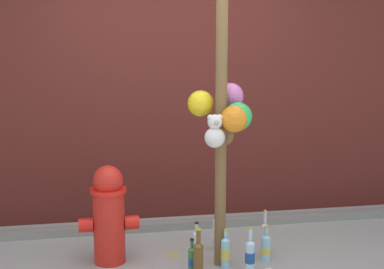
% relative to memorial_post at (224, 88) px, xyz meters
% --- Properties ---
extents(building_wall, '(10.00, 0.20, 3.76)m').
position_rel_memorial_post_xyz_m(building_wall, '(-0.20, 1.35, 0.43)').
color(building_wall, '#561E19').
rests_on(building_wall, ground_plane).
extents(curb_strip, '(8.00, 0.12, 0.08)m').
position_rel_memorial_post_xyz_m(curb_strip, '(-0.20, 0.88, -1.42)').
color(curb_strip, gray).
rests_on(curb_strip, ground_plane).
extents(memorial_post, '(0.55, 0.45, 2.71)m').
position_rel_memorial_post_xyz_m(memorial_post, '(0.00, 0.00, 0.00)').
color(memorial_post, brown).
rests_on(memorial_post, ground_plane).
extents(fire_hydrant, '(0.49, 0.30, 0.83)m').
position_rel_memorial_post_xyz_m(fire_hydrant, '(-0.92, 0.19, -1.04)').
color(fire_hydrant, red).
rests_on(fire_hydrant, ground_plane).
extents(bottle_0, '(0.08, 0.08, 0.40)m').
position_rel_memorial_post_xyz_m(bottle_0, '(-0.25, -0.23, -1.30)').
color(bottle_0, brown).
rests_on(bottle_0, ground_plane).
extents(bottle_1, '(0.08, 0.08, 0.33)m').
position_rel_memorial_post_xyz_m(bottle_1, '(0.01, -0.09, -1.32)').
color(bottle_1, '#93CCE0').
rests_on(bottle_1, ground_plane).
extents(bottle_2, '(0.06, 0.06, 0.41)m').
position_rel_memorial_post_xyz_m(bottle_2, '(0.39, 0.09, -1.30)').
color(bottle_2, silver).
rests_on(bottle_2, ground_plane).
extents(bottle_3, '(0.07, 0.07, 0.34)m').
position_rel_memorial_post_xyz_m(bottle_3, '(-0.20, 0.09, -1.33)').
color(bottle_3, silver).
rests_on(bottle_3, ground_plane).
extents(bottle_4, '(0.06, 0.06, 0.28)m').
position_rel_memorial_post_xyz_m(bottle_4, '(-0.28, -0.14, -1.35)').
color(bottle_4, '#337038').
rests_on(bottle_4, ground_plane).
extents(bottle_5, '(0.08, 0.08, 0.38)m').
position_rel_memorial_post_xyz_m(bottle_5, '(0.18, -0.21, -1.31)').
color(bottle_5, '#B2DBEA').
rests_on(bottle_5, ground_plane).
extents(bottle_6, '(0.08, 0.08, 0.30)m').
position_rel_memorial_post_xyz_m(bottle_6, '(0.37, -0.02, -1.34)').
color(bottle_6, '#93CCE0').
rests_on(bottle_6, ground_plane).
extents(bottle_7, '(0.08, 0.08, 0.42)m').
position_rel_memorial_post_xyz_m(bottle_7, '(0.02, 0.29, -1.29)').
color(bottle_7, silver).
rests_on(bottle_7, ground_plane).
extents(litter_3, '(0.12, 0.15, 0.01)m').
position_rel_memorial_post_xyz_m(litter_3, '(-0.38, 0.24, -1.45)').
color(litter_3, tan).
rests_on(litter_3, ground_plane).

